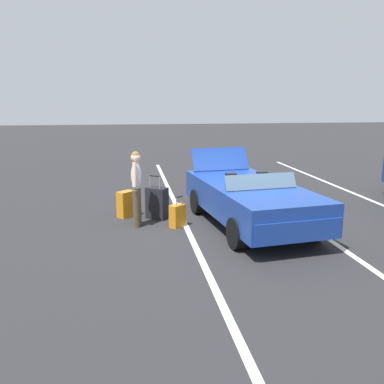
# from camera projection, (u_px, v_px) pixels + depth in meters

# --- Properties ---
(ground_plane) EXTENTS (80.00, 80.00, 0.00)m
(ground_plane) POSITION_uv_depth(u_px,v_px,m) (249.00, 225.00, 9.00)
(ground_plane) COLOR #28282B
(lot_line_near) EXTENTS (18.00, 0.12, 0.01)m
(lot_line_near) POSITION_uv_depth(u_px,v_px,m) (187.00, 228.00, 8.79)
(lot_line_near) COLOR silver
(lot_line_near) RESTS_ON ground_plane
(lot_line_mid) EXTENTS (18.00, 0.12, 0.01)m
(lot_line_mid) POSITION_uv_depth(u_px,v_px,m) (305.00, 223.00, 9.20)
(lot_line_mid) COLOR silver
(lot_line_mid) RESTS_ON ground_plane
(convertible_car) EXTENTS (4.39, 2.26, 1.50)m
(convertible_car) POSITION_uv_depth(u_px,v_px,m) (254.00, 202.00, 8.68)
(convertible_car) COLOR navy
(convertible_car) RESTS_ON ground_plane
(suitcase_large_black) EXTENTS (0.51, 0.55, 1.04)m
(suitcase_large_black) POSITION_uv_depth(u_px,v_px,m) (157.00, 203.00, 9.47)
(suitcase_large_black) COLOR black
(suitcase_large_black) RESTS_ON ground_plane
(suitcase_medium_bright) EXTENTS (0.45, 0.46, 0.62)m
(suitcase_medium_bright) POSITION_uv_depth(u_px,v_px,m) (126.00, 204.00, 9.61)
(suitcase_medium_bright) COLOR orange
(suitcase_medium_bright) RESTS_ON ground_plane
(suitcase_small_carryon) EXTENTS (0.37, 0.39, 0.70)m
(suitcase_small_carryon) POSITION_uv_depth(u_px,v_px,m) (177.00, 216.00, 8.85)
(suitcase_small_carryon) COLOR orange
(suitcase_small_carryon) RESTS_ON ground_plane
(traveler_person) EXTENTS (0.61, 0.28, 1.65)m
(traveler_person) POSITION_uv_depth(u_px,v_px,m) (136.00, 185.00, 8.79)
(traveler_person) COLOR #4C3F2D
(traveler_person) RESTS_ON ground_plane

